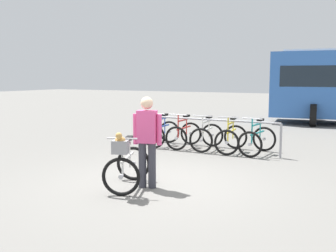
{
  "coord_description": "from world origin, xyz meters",
  "views": [
    {
      "loc": [
        3.48,
        -6.31,
        2.0
      ],
      "look_at": [
        -0.19,
        0.7,
        1.0
      ],
      "focal_mm": 42.16,
      "sensor_mm": 36.0,
      "label": 1
    }
  ],
  "objects": [
    {
      "name": "racked_bike_blue",
      "position": [
        -1.93,
        3.64,
        0.37
      ],
      "size": [
        0.72,
        1.13,
        0.97
      ],
      "color": "black",
      "rests_on": "ground"
    },
    {
      "name": "featured_bicycle",
      "position": [
        -0.34,
        -0.62,
        0.49
      ],
      "size": [
        1.0,
        1.26,
        1.09
      ],
      "color": "black",
      "rests_on": "ground"
    },
    {
      "name": "bike_rack_rail",
      "position": [
        -0.42,
        3.45,
        0.68
      ],
      "size": [
        3.91,
        0.09,
        0.88
      ],
      "color": "#99999E",
      "rests_on": "ground"
    },
    {
      "name": "racked_bike_white",
      "position": [
        -0.53,
        3.63,
        0.37
      ],
      "size": [
        0.74,
        1.15,
        0.97
      ],
      "color": "black",
      "rests_on": "ground"
    },
    {
      "name": "ground_plane",
      "position": [
        0.0,
        0.0,
        0.0
      ],
      "size": [
        80.0,
        80.0,
        0.0
      ],
      "primitive_type": "plane",
      "color": "slate"
    },
    {
      "name": "racked_bike_teal",
      "position": [
        0.87,
        3.62,
        0.37
      ],
      "size": [
        0.77,
        1.15,
        0.97
      ],
      "color": "black",
      "rests_on": "ground"
    },
    {
      "name": "racked_bike_yellow",
      "position": [
        0.17,
        3.62,
        0.37
      ],
      "size": [
        0.76,
        1.17,
        0.98
      ],
      "color": "black",
      "rests_on": "ground"
    },
    {
      "name": "person_with_featured_bike",
      "position": [
        -0.08,
        -0.33,
        0.91
      ],
      "size": [
        0.52,
        0.28,
        1.64
      ],
      "color": "#383842",
      "rests_on": "ground"
    },
    {
      "name": "racked_bike_red",
      "position": [
        -1.23,
        3.63,
        0.37
      ],
      "size": [
        0.69,
        1.1,
        0.97
      ],
      "color": "black",
      "rests_on": "ground"
    }
  ]
}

